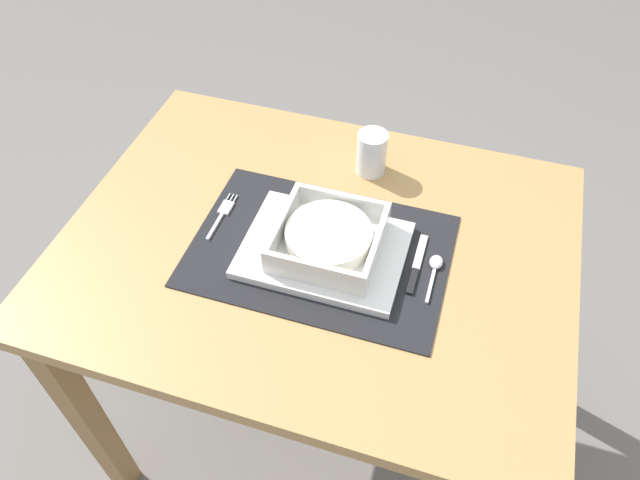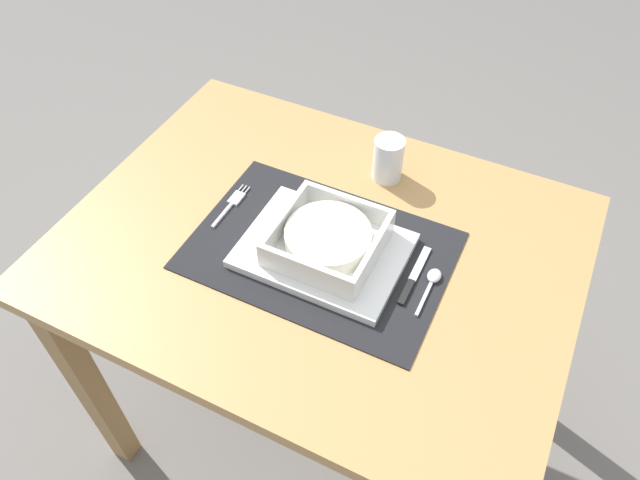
# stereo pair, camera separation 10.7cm
# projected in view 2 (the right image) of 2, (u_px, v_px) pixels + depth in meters

# --- Properties ---
(ground_plane) EXTENTS (6.00, 6.00, 0.00)m
(ground_plane) POSITION_uv_depth(u_px,v_px,m) (319.00, 417.00, 1.66)
(ground_plane) COLOR slate
(dining_table) EXTENTS (0.94, 0.72, 0.74)m
(dining_table) POSITION_uv_depth(u_px,v_px,m) (319.00, 278.00, 1.19)
(dining_table) COLOR #B2844C
(dining_table) RESTS_ON ground
(placemat) EXTENTS (0.47, 0.32, 0.00)m
(placemat) POSITION_uv_depth(u_px,v_px,m) (320.00, 250.00, 1.09)
(placemat) COLOR black
(placemat) RESTS_ON dining_table
(serving_plate) EXTENTS (0.29, 0.21, 0.02)m
(serving_plate) POSITION_uv_depth(u_px,v_px,m) (323.00, 250.00, 1.08)
(serving_plate) COLOR white
(serving_plate) RESTS_ON placemat
(porridge_bowl) EXTENTS (0.18, 0.18, 0.05)m
(porridge_bowl) POSITION_uv_depth(u_px,v_px,m) (328.00, 239.00, 1.05)
(porridge_bowl) COLOR white
(porridge_bowl) RESTS_ON serving_plate
(fork) EXTENTS (0.02, 0.13, 0.00)m
(fork) POSITION_uv_depth(u_px,v_px,m) (233.00, 203.00, 1.16)
(fork) COLOR silver
(fork) RESTS_ON placemat
(spoon) EXTENTS (0.02, 0.11, 0.01)m
(spoon) POSITION_uv_depth(u_px,v_px,m) (432.00, 280.00, 1.04)
(spoon) COLOR silver
(spoon) RESTS_ON placemat
(butter_knife) EXTENTS (0.01, 0.14, 0.01)m
(butter_knife) POSITION_uv_depth(u_px,v_px,m) (413.00, 279.00, 1.04)
(butter_knife) COLOR black
(butter_knife) RESTS_ON placemat
(drinking_glass) EXTENTS (0.06, 0.06, 0.09)m
(drinking_glass) POSITION_uv_depth(u_px,v_px,m) (388.00, 161.00, 1.19)
(drinking_glass) COLOR white
(drinking_glass) RESTS_ON dining_table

